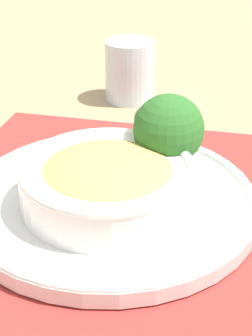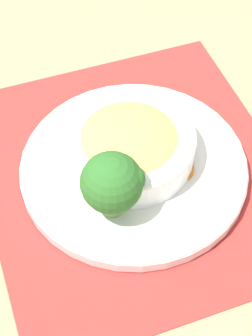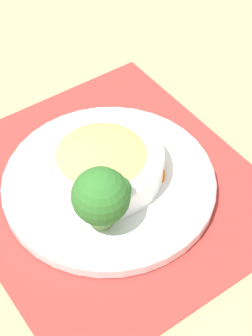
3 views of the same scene
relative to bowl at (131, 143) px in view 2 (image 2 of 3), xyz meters
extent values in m
plane|color=tan|center=(0.00, 0.02, -0.05)|extent=(4.00, 4.00, 0.00)
cube|color=#B2332D|center=(0.00, 0.02, -0.04)|extent=(0.45, 0.49, 0.00)
cylinder|color=white|center=(0.00, 0.02, -0.03)|extent=(0.31, 0.31, 0.02)
torus|color=white|center=(0.00, 0.02, -0.03)|extent=(0.31, 0.31, 0.01)
cylinder|color=white|center=(0.00, 0.00, -0.01)|extent=(0.18, 0.18, 0.04)
torus|color=white|center=(0.00, 0.00, 0.01)|extent=(0.18, 0.18, 0.01)
ellipsoid|color=#E0B75B|center=(0.00, 0.00, 0.00)|extent=(0.15, 0.15, 0.05)
cylinder|color=#759E51|center=(0.06, 0.07, -0.01)|extent=(0.03, 0.03, 0.03)
sphere|color=#2D6B28|center=(0.06, 0.07, 0.03)|extent=(0.08, 0.08, 0.08)
sphere|color=#2D6B28|center=(0.04, 0.08, 0.03)|extent=(0.03, 0.03, 0.03)
sphere|color=#2D6B28|center=(0.08, 0.06, 0.03)|extent=(0.03, 0.03, 0.03)
cylinder|color=orange|center=(-0.04, 0.05, -0.02)|extent=(0.04, 0.04, 0.01)
cylinder|color=orange|center=(-0.05, 0.04, -0.02)|extent=(0.04, 0.04, 0.01)
cylinder|color=orange|center=(-0.05, 0.03, -0.02)|extent=(0.04, 0.04, 0.01)
camera|label=1|loc=(0.08, -0.48, 0.28)|focal=60.00mm
camera|label=2|loc=(0.22, 0.44, 0.57)|focal=60.00mm
camera|label=3|loc=(0.33, 0.43, 0.58)|focal=60.00mm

